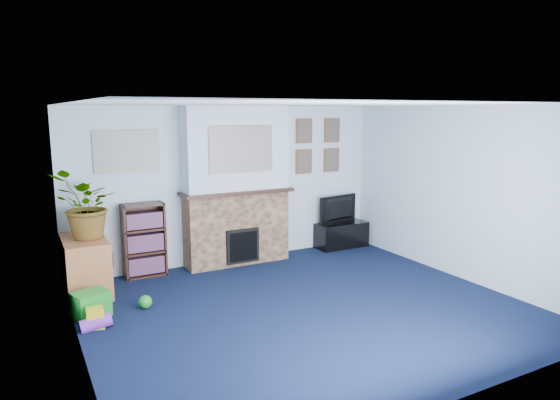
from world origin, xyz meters
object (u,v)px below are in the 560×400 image
bookshelf (144,241)px  sideboard (86,267)px  television (341,209)px  tv_stand (341,234)px

bookshelf → sideboard: bookshelf is taller
bookshelf → sideboard: size_ratio=1.12×
television → bookshelf: (-3.35, 0.06, -0.16)m
tv_stand → bookshelf: (-3.35, 0.08, 0.28)m
tv_stand → television: television is taller
tv_stand → sideboard: 4.20m
television → tv_stand: bearing=80.7°
bookshelf → sideboard: bearing=-156.9°
tv_stand → television: (-0.00, 0.02, 0.44)m
television → sideboard: 4.21m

